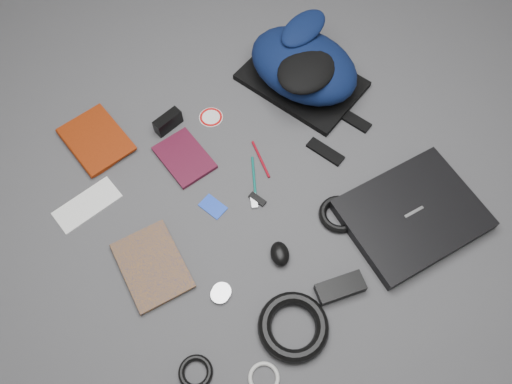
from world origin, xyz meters
name	(u,v)px	position (x,y,z in m)	size (l,w,h in m)	color
ground	(256,195)	(0.00, 0.00, 0.00)	(4.00, 4.00, 0.00)	#4F4F51
backpack	(304,65)	(0.36, 0.34, 0.09)	(0.31, 0.45, 0.19)	black
laptop	(412,215)	(0.40, -0.29, 0.02)	(0.41, 0.32, 0.04)	black
textbook_red	(73,154)	(-0.48, 0.41, 0.01)	(0.18, 0.24, 0.03)	maroon
comic_book	(125,280)	(-0.48, -0.08, 0.01)	(0.18, 0.24, 0.02)	#BD750D
envelope	(87,205)	(-0.50, 0.21, 0.00)	(0.21, 0.10, 0.00)	white
dvd_case	(184,158)	(-0.15, 0.23, 0.01)	(0.14, 0.20, 0.02)	#3D0B1C
compact_camera	(168,122)	(-0.15, 0.38, 0.03)	(0.10, 0.04, 0.06)	black
sticker_disc	(211,117)	(0.00, 0.35, 0.00)	(0.08, 0.08, 0.00)	white
pen_teal	(254,175)	(0.03, 0.07, 0.00)	(0.01, 0.01, 0.14)	#0B6459
pen_red	(261,159)	(0.07, 0.11, 0.00)	(0.01, 0.01, 0.15)	maroon
id_badge	(213,207)	(-0.14, 0.02, 0.00)	(0.05, 0.08, 0.00)	blue
usb_black	(257,199)	(0.00, -0.02, 0.01)	(0.02, 0.06, 0.01)	black
usb_silver	(254,201)	(-0.02, -0.02, 0.01)	(0.02, 0.05, 0.01)	silver
mouse	(280,254)	(-0.03, -0.22, 0.02)	(0.06, 0.08, 0.04)	black
headphone_left	(222,292)	(-0.24, -0.24, 0.01)	(0.06, 0.06, 0.01)	silver
headphone_right	(220,295)	(-0.24, -0.25, 0.01)	(0.06, 0.06, 0.01)	silver
cable_coil	(339,214)	(0.20, -0.19, 0.01)	(0.13, 0.13, 0.03)	black
power_brick	(340,288)	(0.08, -0.39, 0.02)	(0.14, 0.06, 0.04)	black
power_cord_coil	(293,327)	(-0.10, -0.43, 0.02)	(0.20, 0.20, 0.04)	black
earbud_coil	(196,372)	(-0.40, -0.41, 0.01)	(0.10, 0.10, 0.02)	black
white_cable_coil	(264,378)	(-0.24, -0.51, 0.01)	(0.09, 0.09, 0.01)	silver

